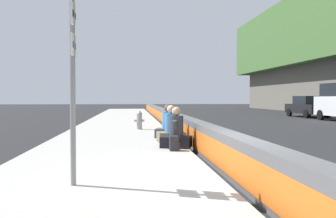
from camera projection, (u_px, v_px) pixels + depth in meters
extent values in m
plane|color=#232326|center=(239.00, 180.00, 7.01)|extent=(160.00, 160.00, 0.00)
cube|color=#A8A59E|center=(100.00, 179.00, 6.74)|extent=(80.00, 4.40, 0.14)
cube|color=#545456|center=(239.00, 158.00, 7.00)|extent=(76.00, 0.44, 0.85)
cube|color=orange|center=(227.00, 160.00, 6.98)|extent=(74.48, 0.01, 0.54)
cylinder|color=gray|center=(73.00, 76.00, 5.95)|extent=(0.09, 0.09, 3.60)
cube|color=white|center=(73.00, 15.00, 5.92)|extent=(0.44, 0.02, 0.36)
cube|color=black|center=(74.00, 15.00, 5.93)|extent=(0.30, 0.01, 0.10)
cube|color=white|center=(74.00, 45.00, 5.94)|extent=(0.44, 0.02, 0.36)
cube|color=#1956AD|center=(74.00, 45.00, 5.94)|extent=(0.30, 0.01, 0.10)
cylinder|color=gray|center=(139.00, 121.00, 16.55)|extent=(0.24, 0.24, 0.72)
cone|color=gray|center=(139.00, 112.00, 16.54)|extent=(0.26, 0.26, 0.16)
cylinder|color=gray|center=(143.00, 121.00, 16.57)|extent=(0.10, 0.12, 0.10)
cylinder|color=gray|center=(136.00, 121.00, 16.54)|extent=(0.10, 0.12, 0.10)
cube|color=black|center=(176.00, 142.00, 10.61)|extent=(0.94, 1.02, 0.32)
cylinder|color=#333842|center=(176.00, 126.00, 10.60)|extent=(0.40, 0.40, 0.60)
sphere|color=tan|center=(176.00, 111.00, 10.58)|extent=(0.26, 0.26, 0.26)
cylinder|color=#333842|center=(178.00, 128.00, 10.82)|extent=(0.33, 0.23, 0.53)
cylinder|color=#333842|center=(175.00, 129.00, 10.38)|extent=(0.33, 0.23, 0.53)
cube|color=#706651|center=(171.00, 137.00, 11.87)|extent=(0.79, 0.91, 0.32)
cylinder|color=#427FB7|center=(171.00, 123.00, 11.86)|extent=(0.41, 0.41, 0.61)
sphere|color=beige|center=(171.00, 109.00, 11.84)|extent=(0.27, 0.27, 0.27)
cylinder|color=#427FB7|center=(170.00, 124.00, 12.08)|extent=(0.32, 0.16, 0.54)
cylinder|color=#427FB7|center=(172.00, 125.00, 11.64)|extent=(0.32, 0.16, 0.54)
cube|color=#424247|center=(168.00, 133.00, 13.21)|extent=(0.91, 1.01, 0.32)
cylinder|color=#427FB7|center=(168.00, 120.00, 13.20)|extent=(0.41, 0.41, 0.61)
sphere|color=brown|center=(168.00, 108.00, 13.18)|extent=(0.27, 0.27, 0.27)
cylinder|color=#427FB7|center=(169.00, 121.00, 13.42)|extent=(0.34, 0.21, 0.53)
cylinder|color=#427FB7|center=(167.00, 122.00, 12.98)|extent=(0.34, 0.21, 0.53)
cube|color=#232328|center=(174.00, 143.00, 9.92)|extent=(0.32, 0.22, 0.40)
cube|color=#232328|center=(179.00, 145.00, 9.94)|extent=(0.22, 0.06, 0.20)
cylinder|color=black|center=(321.00, 115.00, 25.50)|extent=(0.72, 0.23, 0.72)
cube|color=black|center=(308.00, 109.00, 29.35)|extent=(4.55, 1.92, 0.72)
cube|color=black|center=(308.00, 100.00, 29.23)|extent=(2.24, 1.68, 0.66)
cylinder|color=black|center=(289.00, 112.00, 30.68)|extent=(0.67, 0.24, 0.66)
cylinder|color=black|center=(309.00, 112.00, 30.90)|extent=(0.67, 0.24, 0.66)
cylinder|color=black|center=(306.00, 114.00, 27.82)|extent=(0.67, 0.24, 0.66)
cylinder|color=black|center=(328.00, 114.00, 28.04)|extent=(0.67, 0.24, 0.66)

